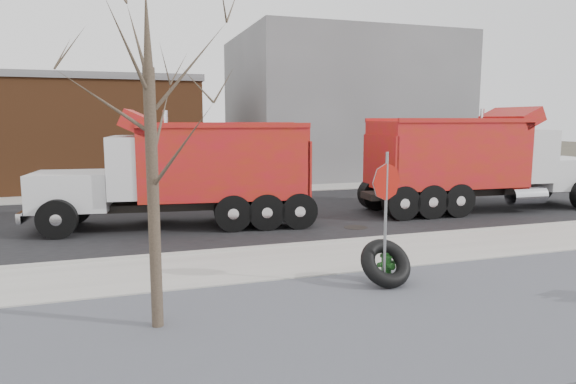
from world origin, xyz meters
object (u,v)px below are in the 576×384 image
object	(u,v)px
dump_truck_red_a	(475,159)
dump_truck_red_b	(189,169)
stop_sign	(386,196)
fire_hydrant	(387,265)
truck_tire	(386,263)

from	to	relation	value
dump_truck_red_a	dump_truck_red_b	bearing A→B (deg)	-179.31
stop_sign	dump_truck_red_b	bearing A→B (deg)	116.74
fire_hydrant	stop_sign	xyz separation A→B (m)	(-0.23, -0.32, 1.47)
fire_hydrant	truck_tire	xyz separation A→B (m)	(-0.15, -0.22, 0.12)
fire_hydrant	stop_sign	world-z (taller)	stop_sign
fire_hydrant	dump_truck_red_a	distance (m)	9.59
fire_hydrant	dump_truck_red_b	distance (m)	7.47
truck_tire	stop_sign	bearing A→B (deg)	-130.61
truck_tire	dump_truck_red_b	bearing A→B (deg)	112.89
dump_truck_red_a	dump_truck_red_b	distance (m)	10.08
stop_sign	dump_truck_red_a	bearing A→B (deg)	47.43
fire_hydrant	truck_tire	size ratio (longest dim) A/B	0.68
stop_sign	dump_truck_red_b	size ratio (longest dim) A/B	0.32
fire_hydrant	dump_truck_red_a	xyz separation A→B (m)	(7.02, 6.36, 1.51)
stop_sign	fire_hydrant	bearing A→B (deg)	58.99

